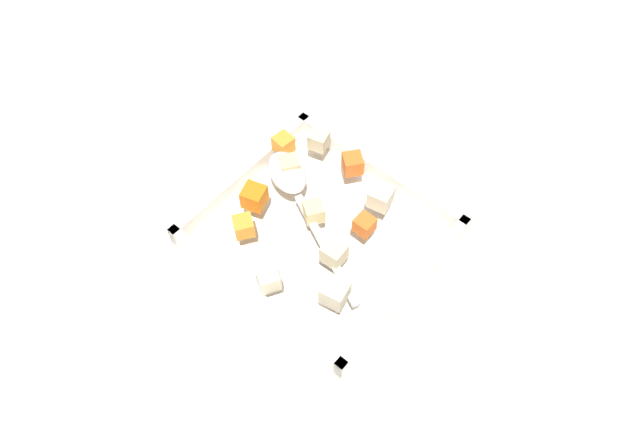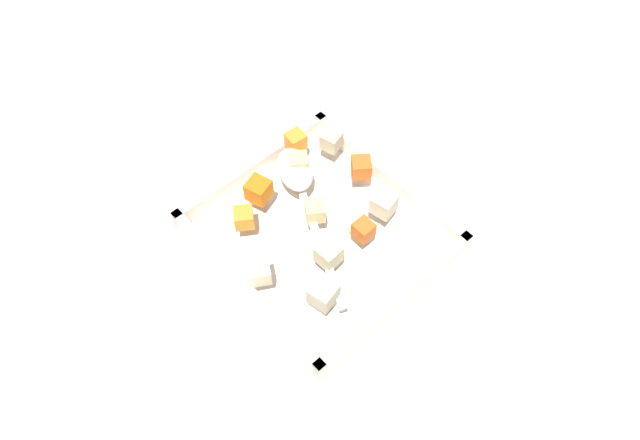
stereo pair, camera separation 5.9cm
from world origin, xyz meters
The scene contains 15 objects.
ground_plane centered at (0.00, 0.00, 0.00)m, with size 4.00×4.00×0.00m, color beige.
baking_dish centered at (-0.02, -0.02, 0.01)m, with size 0.29×0.26×0.04m.
carrot_chunk_heap_top centered at (-0.08, -0.09, 0.06)m, with size 0.02×0.02×0.02m, color orange.
carrot_chunk_back_center centered at (-0.14, 0.05, 0.06)m, with size 0.02×0.02×0.02m, color orange.
carrot_chunk_far_left centered at (-0.04, 0.08, 0.06)m, with size 0.03×0.03×0.03m, color orange.
carrot_chunk_corner_ne centered at (-0.10, -0.05, 0.06)m, with size 0.03×0.03×0.03m, color orange.
carrot_chunk_near_left centered at (0.03, 0.01, 0.06)m, with size 0.02×0.02×0.02m, color orange.
potato_chunk_corner_se centered at (0.03, -0.04, 0.06)m, with size 0.03×0.03×0.03m, color beige.
potato_chunk_near_spoon centered at (0.02, 0.06, 0.06)m, with size 0.03×0.03×0.03m, color beige.
potato_chunk_center centered at (-0.01, -0.12, 0.06)m, with size 0.03×0.03×0.03m, color beige.
potato_chunk_corner_nw centered at (-0.10, 0.08, 0.06)m, with size 0.02×0.02×0.02m, color beige.
potato_chunk_rim_edge centered at (-0.03, -0.01, 0.06)m, with size 0.02×0.02×0.02m, color #E0CC89.
potato_chunk_under_handle centered at (-0.10, 0.02, 0.06)m, with size 0.02×0.02×0.02m, color #E0CC89.
parsnip_chunk_heap_side centered at (0.06, -0.09, 0.06)m, with size 0.03×0.03×0.03m, color beige.
serving_spoon centered at (-0.09, 0.01, 0.05)m, with size 0.24×0.13×0.02m.
Camera 1 is at (0.27, -0.36, 0.73)m, focal length 35.91 mm.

